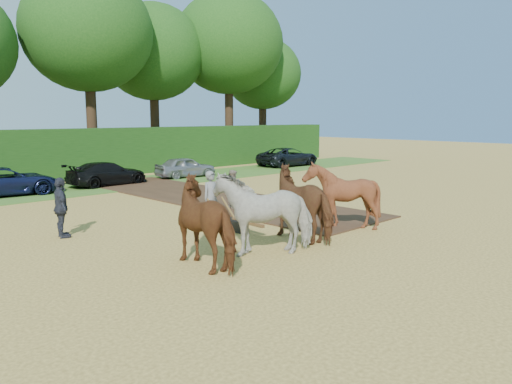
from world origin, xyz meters
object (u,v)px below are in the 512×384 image
spectator_near (233,189)px  parked_cars (88,174)px  plough_team (284,206)px  spectator_far (61,208)px

spectator_near → parked_cars: bearing=22.1°
parked_cars → spectator_near: bearing=-82.6°
spectator_near → parked_cars: size_ratio=0.05×
plough_team → parked_cars: 15.42m
spectator_near → spectator_far: spectator_far is taller
plough_team → parked_cars: (1.36, 15.36, -0.43)m
plough_team → parked_cars: plough_team is taller
spectator_near → plough_team: size_ratio=0.22×
spectator_near → spectator_far: bearing=104.2°
spectator_near → parked_cars: (-1.32, 10.10, -0.11)m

